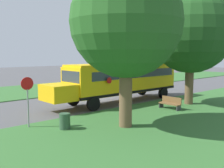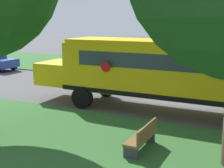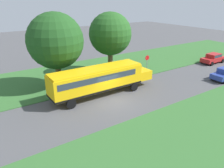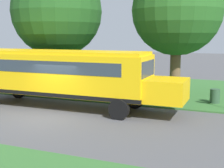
# 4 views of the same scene
# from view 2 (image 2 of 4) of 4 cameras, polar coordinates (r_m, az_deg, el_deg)

# --- Properties ---
(ground_plane) EXTENTS (120.00, 120.00, 0.00)m
(ground_plane) POSITION_cam_2_polar(r_m,az_deg,el_deg) (16.40, 11.60, -2.80)
(ground_plane) COLOR #4C4C4F
(grass_far_side) EXTENTS (10.00, 80.00, 0.07)m
(grass_far_side) POSITION_cam_2_polar(r_m,az_deg,el_deg) (25.04, 16.85, 2.00)
(grass_far_side) COLOR #33662D
(grass_far_side) RESTS_ON ground
(school_bus) EXTENTS (2.84, 12.42, 3.16)m
(school_bus) POSITION_cam_2_polar(r_m,az_deg,el_deg) (13.80, 11.22, 2.66)
(school_bus) COLOR yellow
(school_bus) RESTS_ON ground
(park_bench) EXTENTS (1.60, 0.50, 0.92)m
(park_bench) POSITION_cam_2_polar(r_m,az_deg,el_deg) (9.79, 5.54, -9.71)
(park_bench) COLOR brown
(park_bench) RESTS_ON ground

